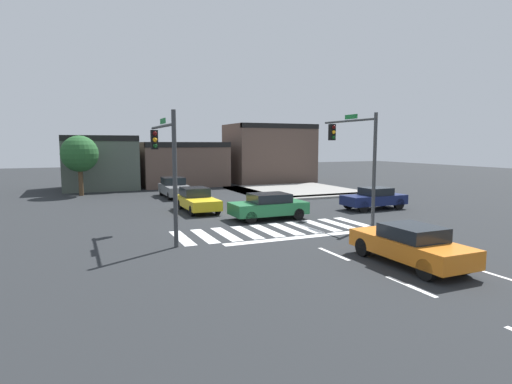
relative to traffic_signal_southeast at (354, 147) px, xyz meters
name	(u,v)px	position (x,y,z in m)	size (l,w,h in m)	color
ground_plane	(242,215)	(-5.07, 3.83, -4.03)	(120.00, 120.00, 0.00)	#232628
crosswalk_near	(276,229)	(-5.07, -0.67, -4.03)	(9.89, 3.18, 0.01)	silver
lane_markings	(403,268)	(-3.96, -8.20, -4.03)	(6.80, 20.25, 0.01)	white
bike_detector_marking	(368,246)	(-2.99, -5.14, -4.03)	(0.99, 0.99, 0.01)	yellow
curb_corner_northeast	(292,191)	(3.42, 13.25, -3.96)	(10.00, 10.60, 0.15)	gray
storefront_row	(203,158)	(-1.83, 22.94, -1.34)	(25.17, 6.49, 6.27)	#4C564C
traffic_signal_southeast	(354,147)	(0.00, 0.00, 0.00)	(0.32, 4.68, 5.79)	#383A3D
traffic_signal_southwest	(165,154)	(-10.34, -0.26, -0.27)	(0.32, 4.91, 5.53)	#383A3D
car_yellow	(197,200)	(-7.06, 6.38, -3.32)	(1.78, 4.28, 1.43)	gold
car_gray	(175,188)	(-6.76, 13.98, -3.29)	(1.85, 4.56, 1.52)	slate
car_orange	(410,245)	(-3.45, -7.93, -3.32)	(1.79, 4.54, 1.40)	orange
car_green	(269,206)	(-4.14, 2.12, -3.29)	(4.22, 1.94, 1.44)	#1E6638
car_navy	(374,198)	(3.58, 2.58, -3.31)	(4.14, 1.70, 1.40)	#141E4C
roadside_tree	(80,154)	(-13.57, 17.83, -0.66)	(2.93, 2.93, 4.86)	#4C3823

